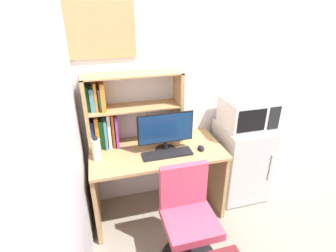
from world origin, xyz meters
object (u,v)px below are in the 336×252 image
(hutch_bookshelf, at_px, (118,111))
(mini_fridge, at_px, (241,161))
(keyboard, at_px, (167,154))
(water_bottle, at_px, (97,149))
(monitor, at_px, (166,131))
(desk_chair, at_px, (188,223))
(computer_mouse, at_px, (201,148))
(wall_corkboard, at_px, (94,31))
(microwave, at_px, (247,112))

(hutch_bookshelf, relative_size, mini_fridge, 1.04)
(keyboard, xyz_separation_m, water_bottle, (-0.62, 0.09, 0.09))
(hutch_bookshelf, height_order, monitor, hutch_bookshelf)
(mini_fridge, height_order, desk_chair, desk_chair)
(monitor, relative_size, mini_fridge, 0.60)
(water_bottle, distance_m, mini_fridge, 1.56)
(computer_mouse, distance_m, wall_corkboard, 1.40)
(water_bottle, bearing_deg, computer_mouse, -5.42)
(water_bottle, bearing_deg, keyboard, -8.19)
(keyboard, bearing_deg, mini_fridge, 10.25)
(monitor, xyz_separation_m, keyboard, (-0.01, -0.08, -0.20))
(water_bottle, relative_size, microwave, 0.46)
(keyboard, distance_m, microwave, 0.93)
(keyboard, height_order, computer_mouse, computer_mouse)
(keyboard, relative_size, computer_mouse, 4.92)
(mini_fridge, height_order, microwave, microwave)
(monitor, height_order, computer_mouse, monitor)
(mini_fridge, bearing_deg, keyboard, -169.75)
(computer_mouse, bearing_deg, microwave, 16.49)
(monitor, height_order, desk_chair, monitor)
(computer_mouse, distance_m, mini_fridge, 0.67)
(computer_mouse, bearing_deg, hutch_bookshelf, 155.64)
(water_bottle, bearing_deg, microwave, 2.83)
(hutch_bookshelf, xyz_separation_m, keyboard, (0.39, -0.32, -0.33))
(desk_chair, bearing_deg, monitor, 93.05)
(mini_fridge, xyz_separation_m, wall_corkboard, (-1.40, 0.27, 1.37))
(microwave, bearing_deg, monitor, -174.49)
(hutch_bookshelf, distance_m, wall_corkboard, 0.73)
(microwave, relative_size, wall_corkboard, 0.70)
(microwave, bearing_deg, mini_fridge, -90.09)
(microwave, height_order, wall_corkboard, wall_corkboard)
(hutch_bookshelf, bearing_deg, monitor, -32.00)
(water_bottle, distance_m, desk_chair, 0.99)
(hutch_bookshelf, bearing_deg, keyboard, -39.91)
(wall_corkboard, bearing_deg, keyboard, -39.64)
(keyboard, bearing_deg, water_bottle, 171.81)
(hutch_bookshelf, relative_size, microwave, 1.85)
(keyboard, bearing_deg, computer_mouse, -0.20)
(hutch_bookshelf, distance_m, keyboard, 0.61)
(monitor, bearing_deg, computer_mouse, -13.76)
(mini_fridge, distance_m, desk_chair, 1.07)
(monitor, relative_size, water_bottle, 2.34)
(hutch_bookshelf, distance_m, computer_mouse, 0.85)
(computer_mouse, distance_m, microwave, 0.63)
(desk_chair, distance_m, wall_corkboard, 1.78)
(keyboard, height_order, desk_chair, desk_chair)
(computer_mouse, relative_size, mini_fridge, 0.11)
(hutch_bookshelf, relative_size, wall_corkboard, 1.30)
(microwave, xyz_separation_m, wall_corkboard, (-1.40, 0.27, 0.79))
(computer_mouse, relative_size, desk_chair, 0.11)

